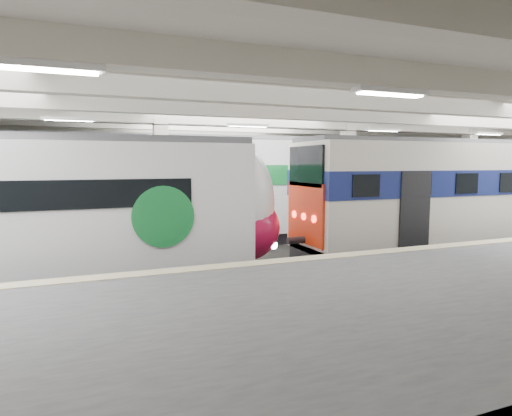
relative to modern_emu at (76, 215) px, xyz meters
name	(u,v)px	position (x,y,z in m)	size (l,w,h in m)	color
station_hall	(292,174)	(5.87, -1.74, 1.11)	(36.00, 24.00, 5.75)	black
modern_emu	(76,215)	(0.00, 0.00, 0.00)	(13.36, 2.76, 4.33)	white
older_rer	(455,194)	(13.92, 0.00, 0.21)	(13.53, 2.99, 4.46)	beige
far_train	(169,189)	(3.56, 5.50, 0.32)	(15.09, 3.56, 4.75)	white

